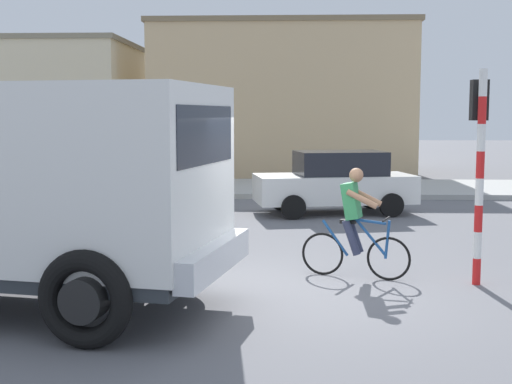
{
  "coord_description": "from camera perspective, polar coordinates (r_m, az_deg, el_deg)",
  "views": [
    {
      "loc": [
        -0.35,
        -9.61,
        2.54
      ],
      "look_at": [
        -0.86,
        2.5,
        1.2
      ],
      "focal_mm": 49.41,
      "sensor_mm": 36.0,
      "label": 1
    }
  ],
  "objects": [
    {
      "name": "car_red_near",
      "position": [
        18.13,
        6.47,
        0.82
      ],
      "size": [
        4.25,
        2.44,
        1.6
      ],
      "color": "white",
      "rests_on": "ground"
    },
    {
      "name": "sidewalk_far",
      "position": [
        23.59,
        3.24,
        0.32
      ],
      "size": [
        80.0,
        5.0,
        0.16
      ],
      "primitive_type": "cube",
      "color": "#ADADA8",
      "rests_on": "ground"
    },
    {
      "name": "building_mid_block",
      "position": [
        30.83,
        2.13,
        7.41
      ],
      "size": [
        10.71,
        7.57,
        6.26
      ],
      "color": "#D1B284",
      "rests_on": "ground"
    },
    {
      "name": "car_white_mid",
      "position": [
        19.1,
        -12.6,
        0.98
      ],
      "size": [
        4.17,
        2.22,
        1.6
      ],
      "color": "gold",
      "rests_on": "ground"
    },
    {
      "name": "traffic_light_pole",
      "position": [
        10.94,
        17.64,
        3.53
      ],
      "size": [
        0.24,
        0.43,
        3.2
      ],
      "color": "red",
      "rests_on": "ground"
    },
    {
      "name": "building_corner_left",
      "position": [
        31.96,
        -17.61,
        6.49
      ],
      "size": [
        8.7,
        6.81,
        5.59
      ],
      "color": "beige",
      "rests_on": "ground"
    },
    {
      "name": "truck_foreground",
      "position": [
        9.6,
        -18.79,
        0.75
      ],
      "size": [
        5.79,
        3.58,
        2.9
      ],
      "color": "white",
      "rests_on": "ground"
    },
    {
      "name": "ground_plane",
      "position": [
        9.95,
        4.38,
        -8.51
      ],
      "size": [
        120.0,
        120.0,
        0.0
      ],
      "primitive_type": "plane",
      "color": "slate"
    },
    {
      "name": "cyclist",
      "position": [
        11.03,
        8.0,
        -2.5
      ],
      "size": [
        1.65,
        0.69,
        1.72
      ],
      "color": "black",
      "rests_on": "ground"
    }
  ]
}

